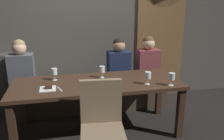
# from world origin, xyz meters

# --- Properties ---
(ground) EXTENTS (9.00, 9.00, 0.00)m
(ground) POSITION_xyz_m (0.00, 0.00, 0.00)
(ground) COLOR black
(back_wall_tiled) EXTENTS (6.00, 0.12, 3.00)m
(back_wall_tiled) POSITION_xyz_m (0.00, 1.22, 1.50)
(back_wall_tiled) COLOR #4C4944
(back_wall_tiled) RESTS_ON ground
(arched_door) EXTENTS (0.90, 0.05, 2.55)m
(arched_door) POSITION_xyz_m (1.35, 1.15, 1.36)
(arched_door) COLOR brown
(arched_door) RESTS_ON ground
(dining_table) EXTENTS (2.20, 0.84, 0.74)m
(dining_table) POSITION_xyz_m (0.00, 0.00, 0.65)
(dining_table) COLOR #342217
(dining_table) RESTS_ON ground
(banquette_bench) EXTENTS (2.50, 0.44, 0.45)m
(banquette_bench) POSITION_xyz_m (0.00, 0.70, 0.23)
(banquette_bench) COLOR #40352A
(banquette_bench) RESTS_ON ground
(chair_near_side) EXTENTS (0.48, 0.48, 0.98)m
(chair_near_side) POSITION_xyz_m (-0.07, -0.72, 0.56)
(chair_near_side) COLOR #3D281C
(chair_near_side) RESTS_ON ground
(diner_redhead) EXTENTS (0.36, 0.24, 0.78)m
(diner_redhead) POSITION_xyz_m (-1.04, 0.67, 0.82)
(diner_redhead) COLOR #4C515B
(diner_redhead) RESTS_ON banquette_bench
(diner_bearded) EXTENTS (0.36, 0.24, 0.75)m
(diner_bearded) POSITION_xyz_m (0.45, 0.68, 0.81)
(diner_bearded) COLOR #192342
(diner_bearded) RESTS_ON banquette_bench
(diner_far_end) EXTENTS (0.36, 0.24, 0.77)m
(diner_far_end) POSITION_xyz_m (0.95, 0.69, 0.81)
(diner_far_end) COLOR brown
(diner_far_end) RESTS_ON banquette_bench
(wine_glass_far_left) EXTENTS (0.08, 0.08, 0.16)m
(wine_glass_far_left) POSITION_xyz_m (0.09, 0.16, 0.86)
(wine_glass_far_left) COLOR silver
(wine_glass_far_left) RESTS_ON dining_table
(wine_glass_near_left) EXTENTS (0.08, 0.08, 0.16)m
(wine_glass_near_left) POSITION_xyz_m (-0.55, 0.19, 0.86)
(wine_glass_near_left) COLOR silver
(wine_glass_near_left) RESTS_ON dining_table
(wine_glass_end_right) EXTENTS (0.08, 0.08, 0.16)m
(wine_glass_end_right) POSITION_xyz_m (0.61, -0.22, 0.86)
(wine_glass_end_right) COLOR silver
(wine_glass_end_right) RESTS_ON dining_table
(wine_glass_center_front) EXTENTS (0.08, 0.08, 0.16)m
(wine_glass_center_front) POSITION_xyz_m (0.89, -0.33, 0.85)
(wine_glass_center_front) COLOR silver
(wine_glass_center_front) RESTS_ON dining_table
(espresso_cup) EXTENTS (0.12, 0.12, 0.06)m
(espresso_cup) POSITION_xyz_m (0.01, -0.16, 0.77)
(espresso_cup) COLOR white
(espresso_cup) RESTS_ON dining_table
(dessert_plate) EXTENTS (0.19, 0.19, 0.05)m
(dessert_plate) POSITION_xyz_m (-0.62, -0.14, 0.75)
(dessert_plate) COLOR white
(dessert_plate) RESTS_ON dining_table
(fork_on_table) EXTENTS (0.07, 0.17, 0.01)m
(fork_on_table) POSITION_xyz_m (-0.48, -0.17, 0.74)
(fork_on_table) COLOR silver
(fork_on_table) RESTS_ON dining_table
(folded_napkin) EXTENTS (0.12, 0.11, 0.01)m
(folded_napkin) POSITION_xyz_m (0.19, -0.20, 0.74)
(folded_napkin) COLOR silver
(folded_napkin) RESTS_ON dining_table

